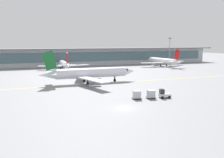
# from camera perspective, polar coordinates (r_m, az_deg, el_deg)

# --- Properties ---
(ground_plane) EXTENTS (400.00, 400.00, 0.00)m
(ground_plane) POSITION_cam_1_polar(r_m,az_deg,el_deg) (46.36, 3.15, -7.09)
(ground_plane) COLOR gray
(taxiway_centreline_stripe) EXTENTS (110.00, 1.49, 0.01)m
(taxiway_centreline_stripe) POSITION_cam_1_polar(r_m,az_deg,el_deg) (73.12, -4.57, -1.19)
(taxiway_centreline_stripe) COLOR yellow
(taxiway_centreline_stripe) RESTS_ON ground_plane
(terminal_concourse) EXTENTS (193.37, 11.00, 9.60)m
(terminal_concourse) POSITION_cam_1_polar(r_m,az_deg,el_deg) (131.71, -12.39, 5.25)
(terminal_concourse) COLOR #B2B7BC
(terminal_concourse) RESTS_ON ground_plane
(gate_airplane_1) EXTENTS (24.35, 26.12, 8.67)m
(gate_airplane_1) POSITION_cam_1_polar(r_m,az_deg,el_deg) (113.99, -11.57, 3.58)
(gate_airplane_1) COLOR white
(gate_airplane_1) RESTS_ON ground_plane
(gate_airplane_2) EXTENTS (27.06, 29.22, 9.67)m
(gate_airplane_2) POSITION_cam_1_polar(r_m,az_deg,el_deg) (130.18, 12.12, 4.33)
(gate_airplane_2) COLOR white
(gate_airplane_2) RESTS_ON ground_plane
(taxiing_regional_jet) EXTENTS (31.43, 29.31, 10.44)m
(taxiing_regional_jet) POSITION_cam_1_polar(r_m,az_deg,el_deg) (74.45, -5.31, 1.41)
(taxiing_regional_jet) COLOR silver
(taxiing_regional_jet) RESTS_ON ground_plane
(baggage_tug) EXTENTS (2.81, 2.01, 2.10)m
(baggage_tug) POSITION_cam_1_polar(r_m,az_deg,el_deg) (55.71, 12.51, -3.62)
(baggage_tug) COLOR silver
(baggage_tug) RESTS_ON ground_plane
(cargo_dolly_lead) EXTENTS (2.35, 1.95, 1.94)m
(cargo_dolly_lead) POSITION_cam_1_polar(r_m,az_deg,el_deg) (54.58, 9.45, -3.62)
(cargo_dolly_lead) COLOR #595B60
(cargo_dolly_lead) RESTS_ON ground_plane
(cargo_dolly_trailing) EXTENTS (2.35, 1.95, 1.94)m
(cargo_dolly_trailing) POSITION_cam_1_polar(r_m,az_deg,el_deg) (53.59, 6.05, -3.78)
(cargo_dolly_trailing) COLOR #595B60
(cargo_dolly_trailing) RESTS_ON ground_plane
(apron_light_mast_1) EXTENTS (1.80, 0.36, 15.58)m
(apron_light_mast_1) POSITION_cam_1_polar(r_m,az_deg,el_deg) (146.53, 13.82, 6.94)
(apron_light_mast_1) COLOR gray
(apron_light_mast_1) RESTS_ON ground_plane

